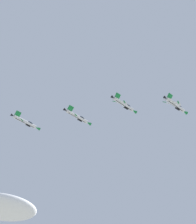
% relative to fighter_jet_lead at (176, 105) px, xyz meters
% --- Properties ---
extents(cloud_near_formation, '(65.99, 41.23, 17.87)m').
position_rel_fighter_jet_lead_xyz_m(cloud_near_formation, '(-70.01, 197.54, 40.59)').
color(cloud_near_formation, white).
extents(fighter_jet_lead, '(15.38, 8.64, 7.02)m').
position_rel_fighter_jet_lead_xyz_m(fighter_jet_lead, '(0.00, 0.00, 0.00)').
color(fighter_jet_lead, silver).
extents(fighter_jet_left_wing, '(15.38, 8.59, 7.13)m').
position_rel_fighter_jet_lead_xyz_m(fighter_jet_left_wing, '(-22.17, 9.15, 2.47)').
color(fighter_jet_left_wing, silver).
extents(fighter_jet_right_wing, '(15.38, 8.46, 7.41)m').
position_rel_fighter_jet_lead_xyz_m(fighter_jet_right_wing, '(-41.96, 20.49, -1.19)').
color(fighter_jet_right_wing, silver).
extents(fighter_jet_left_outer, '(15.38, 8.65, 7.01)m').
position_rel_fighter_jet_lead_xyz_m(fighter_jet_left_outer, '(-65.15, 31.50, -1.52)').
color(fighter_jet_left_outer, silver).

